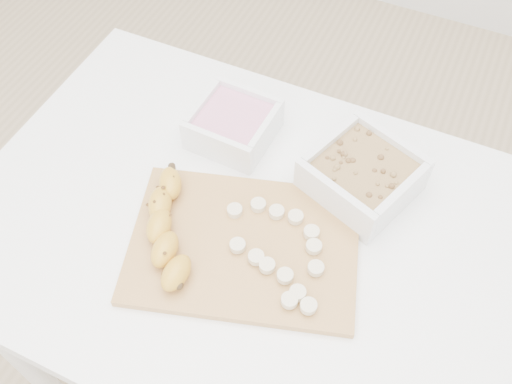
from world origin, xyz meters
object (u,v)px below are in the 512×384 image
at_px(cutting_board, 244,245).
at_px(banana, 168,229).
at_px(bowl_yogurt, 233,124).
at_px(bowl_granola, 362,175).
at_px(table, 249,252).

relative_size(cutting_board, banana, 1.63).
bearing_deg(banana, bowl_yogurt, 69.89).
height_order(bowl_granola, cutting_board, bowl_granola).
distance_m(table, cutting_board, 0.11).
distance_m(cutting_board, banana, 0.13).
distance_m(table, banana, 0.19).
xyz_separation_m(bowl_yogurt, bowl_granola, (0.26, -0.02, 0.01)).
height_order(bowl_granola, banana, bowl_granola).
bearing_deg(cutting_board, banana, -162.05).
bearing_deg(bowl_granola, cutting_board, -124.58).
distance_m(bowl_granola, banana, 0.35).
relative_size(bowl_granola, banana, 0.94).
relative_size(table, bowl_yogurt, 6.66).
bearing_deg(cutting_board, table, 105.04).
height_order(bowl_yogurt, banana, bowl_yogurt).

